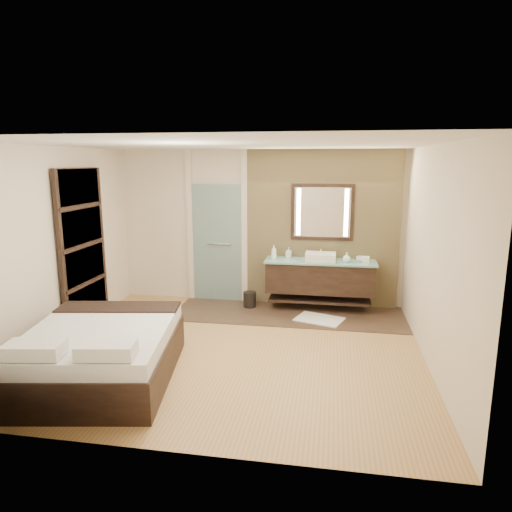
% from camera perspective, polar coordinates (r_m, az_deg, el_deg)
% --- Properties ---
extents(floor, '(5.00, 5.00, 0.00)m').
position_cam_1_polar(floor, '(6.29, -2.98, -11.63)').
color(floor, olive).
rests_on(floor, ground).
extents(tile_strip, '(3.80, 1.30, 0.01)m').
position_cam_1_polar(tile_strip, '(7.67, 4.05, -7.20)').
color(tile_strip, '#35261D').
rests_on(tile_strip, floor).
extents(stone_wall, '(2.60, 0.08, 2.70)m').
position_cam_1_polar(stone_wall, '(7.92, 8.23, 3.32)').
color(stone_wall, tan).
rests_on(stone_wall, floor).
extents(vanity, '(1.85, 0.55, 0.88)m').
position_cam_1_polar(vanity, '(7.79, 8.01, -2.60)').
color(vanity, black).
rests_on(vanity, stone_wall).
extents(mirror_unit, '(1.06, 0.04, 0.96)m').
position_cam_1_polar(mirror_unit, '(7.83, 8.28, 5.43)').
color(mirror_unit, black).
rests_on(mirror_unit, stone_wall).
extents(frosted_door, '(1.10, 0.12, 2.70)m').
position_cam_1_polar(frosted_door, '(8.20, -4.85, 2.22)').
color(frosted_door, '#A8D4CE').
rests_on(frosted_door, floor).
extents(shoji_partition, '(0.06, 1.20, 2.40)m').
position_cam_1_polar(shoji_partition, '(7.36, -20.80, 0.93)').
color(shoji_partition, black).
rests_on(shoji_partition, floor).
extents(bed, '(1.91, 2.24, 0.77)m').
position_cam_1_polar(bed, '(5.68, -18.84, -11.39)').
color(bed, black).
rests_on(bed, floor).
extents(bath_mat, '(0.84, 0.71, 0.02)m').
position_cam_1_polar(bath_mat, '(7.43, 7.92, -7.84)').
color(bath_mat, silver).
rests_on(bath_mat, floor).
extents(waste_bin, '(0.28, 0.28, 0.27)m').
position_cam_1_polar(waste_bin, '(7.96, -0.80, -5.48)').
color(waste_bin, black).
rests_on(waste_bin, floor).
extents(tissue_box, '(0.12, 0.12, 0.10)m').
position_cam_1_polar(tissue_box, '(7.68, 13.51, -0.45)').
color(tissue_box, white).
rests_on(tissue_box, vanity).
extents(soap_bottle_a, '(0.09, 0.09, 0.23)m').
position_cam_1_polar(soap_bottle_a, '(7.77, 2.24, 0.51)').
color(soap_bottle_a, white).
rests_on(soap_bottle_a, vanity).
extents(soap_bottle_b, '(0.10, 0.10, 0.19)m').
position_cam_1_polar(soap_bottle_b, '(7.86, 4.11, 0.44)').
color(soap_bottle_b, '#B2B2B2').
rests_on(soap_bottle_b, vanity).
extents(soap_bottle_c, '(0.17, 0.17, 0.17)m').
position_cam_1_polar(soap_bottle_c, '(7.62, 11.27, -0.18)').
color(soap_bottle_c, '#BFF0E7').
rests_on(soap_bottle_c, vanity).
extents(cup, '(0.14, 0.14, 0.09)m').
position_cam_1_polar(cup, '(7.73, 12.85, -0.36)').
color(cup, silver).
rests_on(cup, vanity).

